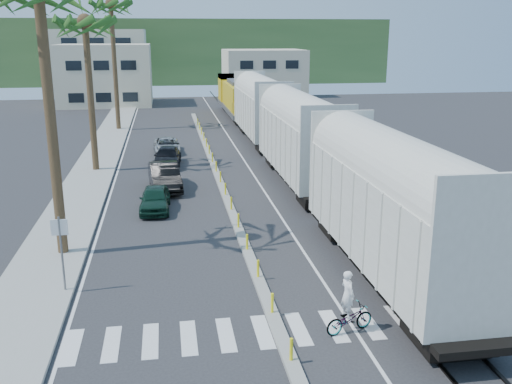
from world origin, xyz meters
TOP-DOWN VIEW (x-y plane):
  - ground at (0.00, 0.00)m, footprint 140.00×140.00m
  - sidewalk at (-8.50, 25.00)m, footprint 3.00×90.00m
  - rails at (5.00, 28.00)m, footprint 1.56×100.00m
  - median at (0.00, 19.96)m, footprint 0.45×60.00m
  - crosswalk at (0.00, -2.00)m, footprint 14.00×2.20m
  - lane_markings at (-2.15, 25.00)m, footprint 9.42×90.00m
  - freight_train at (5.00, 22.00)m, footprint 3.00×60.94m
  - palm_trees at (-8.10, 22.70)m, footprint 3.50×37.20m
  - street_sign at (-7.30, 2.00)m, footprint 0.60×0.08m
  - buildings at (-6.41, 71.66)m, footprint 38.00×27.00m
  - hillside at (0.00, 100.00)m, footprint 80.00×20.00m
  - car_lead at (-4.08, 11.94)m, footprint 1.91×4.06m
  - car_second at (-3.52, 16.34)m, footprint 2.64×5.27m
  - car_third at (-3.30, 22.85)m, footprint 2.56×4.91m
  - car_rear at (-3.33, 27.80)m, footprint 2.44×4.55m
  - cyclist at (2.25, -2.43)m, footprint 1.60×2.08m

SIDE VIEW (x-z plane):
  - ground at x=0.00m, z-range 0.00..0.00m
  - lane_markings at x=-2.15m, z-range 0.00..0.01m
  - crosswalk at x=0.00m, z-range 0.00..0.01m
  - rails at x=5.00m, z-range 0.00..0.06m
  - sidewalk at x=-8.50m, z-range 0.00..0.15m
  - median at x=0.00m, z-range -0.34..0.51m
  - car_rear at x=-3.33m, z-range 0.00..1.21m
  - cyclist at x=2.25m, z-range -0.40..1.74m
  - car_lead at x=-4.08m, z-range 0.00..1.34m
  - car_third at x=-3.30m, z-range 0.00..1.34m
  - car_second at x=-3.52m, z-range 0.00..1.63m
  - street_sign at x=-7.30m, z-range 0.47..3.47m
  - freight_train at x=5.00m, z-range -0.02..5.83m
  - buildings at x=-6.41m, z-range -0.64..9.36m
  - hillside at x=0.00m, z-range 0.00..12.00m
  - palm_trees at x=-8.10m, z-range 3.93..17.68m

